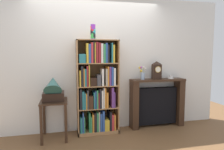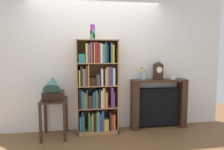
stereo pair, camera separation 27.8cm
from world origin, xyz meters
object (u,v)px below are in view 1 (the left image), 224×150
at_px(fireplace_mantel, 157,103).
at_px(bookshelf, 97,90).
at_px(cup_stack, 93,32).
at_px(mantel_clock, 157,70).
at_px(teacup_with_saucer, 171,77).
at_px(side_table_left, 54,110).
at_px(flower_vase, 142,74).
at_px(gramophone, 53,89).

bearing_deg(fireplace_mantel, bookshelf, -176.97).
xyz_separation_m(cup_stack, mantel_clock, (1.29, 0.08, -0.72)).
distance_m(bookshelf, teacup_with_saucer, 1.56).
bearing_deg(side_table_left, flower_vase, 4.38).
height_order(bookshelf, side_table_left, bookshelf).
relative_size(bookshelf, flower_vase, 6.57).
xyz_separation_m(bookshelf, teacup_with_saucer, (1.55, 0.04, 0.19)).
distance_m(side_table_left, teacup_with_saucer, 2.39).
xyz_separation_m(bookshelf, gramophone, (-0.78, -0.15, 0.07)).
height_order(cup_stack, teacup_with_saucer, cup_stack).
relative_size(gramophone, mantel_clock, 1.42).
height_order(fireplace_mantel, mantel_clock, mantel_clock).
bearing_deg(mantel_clock, fireplace_mantel, 39.84).
bearing_deg(teacup_with_saucer, gramophone, -175.34).
height_order(side_table_left, flower_vase, flower_vase).
bearing_deg(gramophone, teacup_with_saucer, 4.66).
bearing_deg(fireplace_mantel, mantel_clock, -140.16).
bearing_deg(cup_stack, fireplace_mantel, 4.54).
distance_m(mantel_clock, teacup_with_saucer, 0.36).
relative_size(mantel_clock, teacup_with_saucer, 2.92).
height_order(gramophone, mantel_clock, mantel_clock).
relative_size(cup_stack, flower_vase, 1.00).
bearing_deg(teacup_with_saucer, flower_vase, -179.81).
xyz_separation_m(side_table_left, gramophone, (0.00, -0.06, 0.39)).
height_order(bookshelf, mantel_clock, bookshelf).
bearing_deg(fireplace_mantel, teacup_with_saucer, -4.52).
bearing_deg(fireplace_mantel, gramophone, -174.03).
relative_size(gramophone, teacup_with_saucer, 4.16).
distance_m(gramophone, flower_vase, 1.72).
distance_m(cup_stack, side_table_left, 1.55).
distance_m(gramophone, mantel_clock, 2.03).
relative_size(gramophone, fireplace_mantel, 0.46).
xyz_separation_m(cup_stack, fireplace_mantel, (1.32, 0.11, -1.40)).
relative_size(bookshelf, fireplace_mantel, 1.56).
xyz_separation_m(bookshelf, mantel_clock, (1.22, 0.04, 0.34)).
bearing_deg(bookshelf, cup_stack, -151.81).
relative_size(cup_stack, gramophone, 0.52).
bearing_deg(teacup_with_saucer, side_table_left, -176.75).
relative_size(mantel_clock, flower_vase, 1.35).
height_order(cup_stack, fireplace_mantel, cup_stack).
xyz_separation_m(mantel_clock, teacup_with_saucer, (0.32, 0.00, -0.15)).
xyz_separation_m(gramophone, teacup_with_saucer, (2.33, 0.19, 0.12)).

